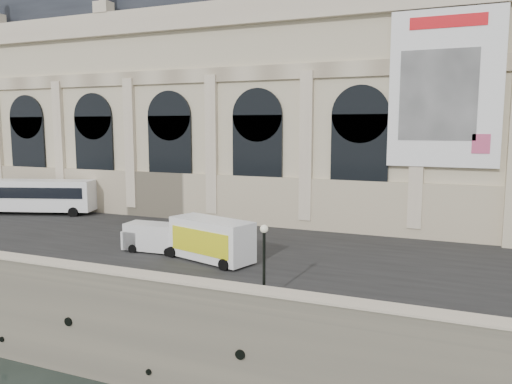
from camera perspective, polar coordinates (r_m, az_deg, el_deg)
ground at (r=37.61m, az=-22.68°, el=-18.16°), size 260.00×260.00×0.00m
quay at (r=64.78m, az=-0.34°, el=-3.95°), size 160.00×70.00×6.00m
street at (r=45.96m, az=-10.60°, el=-5.03°), size 160.00×24.00×0.06m
parapet at (r=35.72m, az=-22.54°, el=-8.19°), size 160.00×1.40×1.21m
museum at (r=62.49m, az=-7.01°, el=10.98°), size 69.00×18.70×29.10m
bus_left at (r=61.43m, az=-23.91°, el=-0.34°), size 13.39×6.74×3.90m
van_b at (r=40.59m, az=-11.70°, el=-5.09°), size 5.25×2.37×2.29m
van_c at (r=39.52m, az=-8.82°, el=-5.43°), size 5.06×2.28×2.21m
box_truck at (r=37.34m, az=-5.59°, el=-5.42°), size 8.22×4.67×3.16m
lamp_right at (r=28.40m, az=0.92°, el=-8.23°), size 0.46×0.46×4.49m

